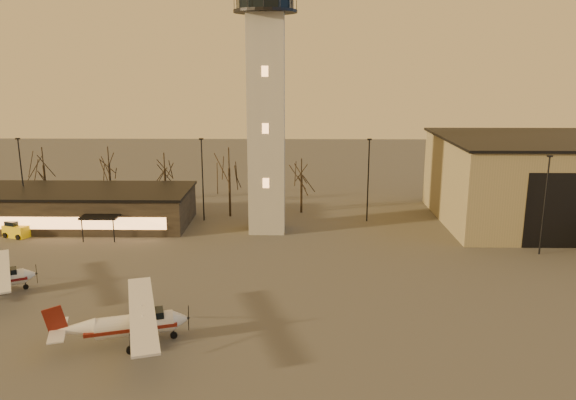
{
  "coord_description": "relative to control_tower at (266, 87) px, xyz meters",
  "views": [
    {
      "loc": [
        3.35,
        -32.3,
        18.85
      ],
      "look_at": [
        2.66,
        13.0,
        7.76
      ],
      "focal_mm": 35.0,
      "sensor_mm": 36.0,
      "label": 1
    }
  ],
  "objects": [
    {
      "name": "tree_row",
      "position": [
        -13.7,
        9.16,
        -10.39
      ],
      "size": [
        37.2,
        9.2,
        8.8
      ],
      "color": "black",
      "rests_on": "ground"
    },
    {
      "name": "cessna_front",
      "position": [
        -7.58,
        -27.15,
        -15.14
      ],
      "size": [
        10.05,
        12.41,
        3.45
      ],
      "rotation": [
        0.0,
        0.0,
        0.3
      ],
      "color": "silver",
      "rests_on": "ground"
    },
    {
      "name": "control_tower",
      "position": [
        0.0,
        0.0,
        0.0
      ],
      "size": [
        6.8,
        6.8,
        32.6
      ],
      "color": "#9D9B95",
      "rests_on": "ground"
    },
    {
      "name": "ground",
      "position": [
        0.0,
        -30.0,
        -16.33
      ],
      "size": [
        220.0,
        220.0,
        0.0
      ],
      "primitive_type": "plane",
      "color": "#44423F",
      "rests_on": "ground"
    },
    {
      "name": "terminal",
      "position": [
        -21.99,
        1.98,
        -14.17
      ],
      "size": [
        25.4,
        12.2,
        4.3
      ],
      "color": "black",
      "rests_on": "ground"
    },
    {
      "name": "light_poles",
      "position": [
        0.5,
        1.0,
        -10.92
      ],
      "size": [
        58.5,
        12.25,
        10.14
      ],
      "color": "black",
      "rests_on": "ground"
    },
    {
      "name": "service_cart",
      "position": [
        -27.81,
        -2.98,
        -15.63
      ],
      "size": [
        3.22,
        2.61,
        1.81
      ],
      "rotation": [
        0.0,
        0.0,
        -0.37
      ],
      "color": "yellow",
      "rests_on": "ground"
    },
    {
      "name": "hangar",
      "position": [
        36.0,
        3.98,
        -11.17
      ],
      "size": [
        30.6,
        20.6,
        10.3
      ],
      "color": "#7F7253",
      "rests_on": "ground"
    }
  ]
}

